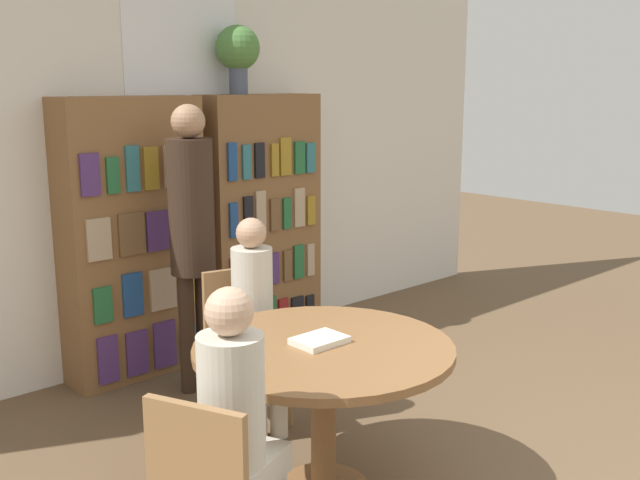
{
  "coord_description": "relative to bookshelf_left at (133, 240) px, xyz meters",
  "views": [
    {
      "loc": [
        -2.87,
        -1.34,
        1.94
      ],
      "look_at": [
        -0.03,
        1.76,
        1.05
      ],
      "focal_mm": 42.0,
      "sensor_mm": 36.0,
      "label": 1
    }
  ],
  "objects": [
    {
      "name": "wall_back",
      "position": [
        0.53,
        0.19,
        0.58
      ],
      "size": [
        6.4,
        0.07,
        3.0
      ],
      "color": "silver",
      "rests_on": "ground_plane"
    },
    {
      "name": "bookshelf_left",
      "position": [
        0.0,
        0.0,
        0.0
      ],
      "size": [
        0.94,
        0.34,
        1.85
      ],
      "color": "brown",
      "rests_on": "ground_plane"
    },
    {
      "name": "bookshelf_right",
      "position": [
        1.06,
        0.0,
        -0.0
      ],
      "size": [
        0.94,
        0.34,
        1.85
      ],
      "color": "brown",
      "rests_on": "ground_plane"
    },
    {
      "name": "flower_vase",
      "position": [
        0.89,
        0.0,
        1.23
      ],
      "size": [
        0.31,
        0.31,
        0.48
      ],
      "color": "#475166",
      "rests_on": "bookshelf_right"
    },
    {
      "name": "reading_table",
      "position": [
        -0.1,
        -1.96,
        -0.3
      ],
      "size": [
        1.22,
        1.22,
        0.75
      ],
      "color": "brown",
      "rests_on": "ground_plane"
    },
    {
      "name": "chair_left_side",
      "position": [
        0.12,
        -1.04,
        -0.44
      ],
      "size": [
        0.48,
        0.48,
        0.88
      ],
      "rotation": [
        0.0,
        0.0,
        -3.37
      ],
      "color": "olive",
      "rests_on": "ground_plane"
    },
    {
      "name": "seated_reader_left",
      "position": [
        0.07,
        -1.22,
        -0.25
      ],
      "size": [
        0.3,
        0.38,
        1.22
      ],
      "rotation": [
        0.0,
        0.0,
        -3.37
      ],
      "color": "beige",
      "rests_on": "ground_plane"
    },
    {
      "name": "seated_reader_right",
      "position": [
        -0.81,
        -2.25,
        -0.23
      ],
      "size": [
        0.39,
        0.35,
        1.23
      ],
      "rotation": [
        0.0,
        0.0,
        -1.18
      ],
      "color": "beige",
      "rests_on": "ground_plane"
    },
    {
      "name": "librarian_standing",
      "position": [
        0.13,
        -0.5,
        0.18
      ],
      "size": [
        0.28,
        0.55,
        1.81
      ],
      "color": "#332319",
      "rests_on": "ground_plane"
    },
    {
      "name": "open_book_on_table",
      "position": [
        -0.11,
        -1.94,
        -0.16
      ],
      "size": [
        0.24,
        0.18,
        0.03
      ],
      "color": "silver",
      "rests_on": "reading_table"
    }
  ]
}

